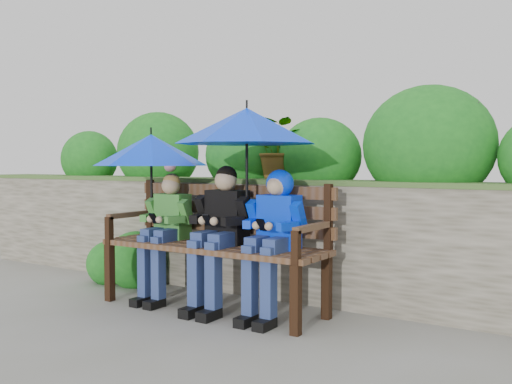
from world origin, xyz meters
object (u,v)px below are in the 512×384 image
Objects in this scene: umbrella_left at (151,150)px; umbrella_right at (247,126)px; park_bench at (218,236)px; boy_left at (165,227)px; boy_middle at (220,228)px; boy_right at (273,228)px.

umbrella_right is (0.98, 0.01, 0.17)m from umbrella_left.
umbrella_left is at bearing -176.75° from park_bench.
park_bench is at bearing 3.25° from umbrella_left.
boy_left is at bearing -12.79° from umbrella_left.
umbrella_left is (-0.77, 0.05, 0.62)m from boy_middle.
umbrella_right reaches higher than boy_left.
boy_left is 1.06m from boy_right.
umbrella_right is at bearing -5.50° from park_bench.
boy_middle reaches higher than boy_right.
boy_middle reaches higher than park_bench.
umbrella_left is at bearing 178.34° from boy_right.
umbrella_left is (-1.25, 0.04, 0.60)m from boy_right.
park_bench is 0.50m from boy_left.
umbrella_right is at bearing 0.58° from umbrella_left.
boy_right is at bearing -7.53° from park_bench.
park_bench is 1.72× the size of boy_right.
park_bench is 0.15m from boy_middle.
boy_left is 0.97× the size of umbrella_right.
boy_right is 1.15× the size of umbrella_left.
umbrella_right is (0.79, 0.05, 0.83)m from boy_left.
boy_left is 0.68m from umbrella_left.
umbrella_left is 1.00m from umbrella_right.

